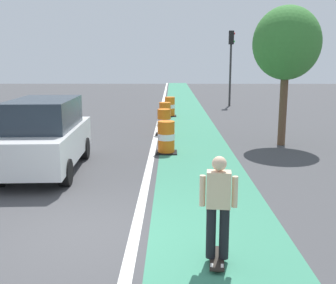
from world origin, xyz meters
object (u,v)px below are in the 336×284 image
at_px(traffic_barrel_back, 165,114).
at_px(traffic_barrel_front, 166,138).
at_px(traffic_barrel_mid, 164,122).
at_px(street_tree_sidewalk, 287,44).
at_px(traffic_barrel_far, 170,107).
at_px(parked_suv_nearest, 45,135).
at_px(traffic_light_corner, 231,55).
at_px(skateboarder_on_lane, 218,206).

bearing_deg(traffic_barrel_back, traffic_barrel_front, -88.68).
bearing_deg(traffic_barrel_back, traffic_barrel_mid, -89.81).
relative_size(traffic_barrel_mid, traffic_barrel_back, 1.00).
bearing_deg(traffic_barrel_back, street_tree_sidewalk, -48.23).
distance_m(traffic_barrel_front, traffic_barrel_far, 9.39).
relative_size(traffic_barrel_mid, street_tree_sidewalk, 0.22).
relative_size(parked_suv_nearest, traffic_barrel_mid, 4.30).
height_order(traffic_barrel_front, traffic_light_corner, traffic_light_corner).
distance_m(parked_suv_nearest, traffic_barrel_front, 4.10).
bearing_deg(parked_suv_nearest, traffic_barrel_far, 73.59).
bearing_deg(skateboarder_on_lane, traffic_barrel_far, 92.73).
xyz_separation_m(parked_suv_nearest, traffic_barrel_back, (3.22, 8.64, -0.50)).
bearing_deg(traffic_light_corner, skateboarder_on_lane, -98.49).
relative_size(skateboarder_on_lane, street_tree_sidewalk, 0.34).
bearing_deg(traffic_barrel_back, parked_suv_nearest, -110.43).
distance_m(skateboarder_on_lane, traffic_barrel_back, 13.98).
bearing_deg(traffic_barrel_back, skateboarder_on_lane, -85.77).
height_order(skateboarder_on_lane, traffic_barrel_far, skateboarder_on_lane).
bearing_deg(parked_suv_nearest, traffic_light_corner, 66.09).
relative_size(skateboarder_on_lane, traffic_barrel_mid, 1.55).
bearing_deg(traffic_barrel_back, traffic_barrel_far, 85.83).
xyz_separation_m(traffic_barrel_front, traffic_barrel_far, (0.08, 9.39, 0.00)).
height_order(traffic_barrel_front, traffic_barrel_mid, same).
xyz_separation_m(traffic_barrel_front, street_tree_sidewalk, (4.27, 1.40, 3.14)).
bearing_deg(traffic_barrel_mid, traffic_barrel_far, 87.93).
bearing_deg(traffic_barrel_back, traffic_light_corner, 62.74).
distance_m(traffic_barrel_far, traffic_light_corner, 7.47).
bearing_deg(traffic_light_corner, traffic_barrel_back, -117.26).
relative_size(parked_suv_nearest, traffic_barrel_far, 4.30).
height_order(traffic_barrel_back, traffic_light_corner, traffic_light_corner).
bearing_deg(parked_suv_nearest, traffic_barrel_back, 69.57).
bearing_deg(traffic_barrel_mid, street_tree_sidewalk, -25.57).
bearing_deg(traffic_barrel_mid, traffic_barrel_front, -87.77).
height_order(skateboarder_on_lane, parked_suv_nearest, parked_suv_nearest).
height_order(skateboarder_on_lane, traffic_barrel_mid, skateboarder_on_lane).
xyz_separation_m(traffic_barrel_mid, traffic_barrel_far, (0.21, 5.88, 0.00)).
bearing_deg(parked_suv_nearest, traffic_barrel_front, 34.31).
bearing_deg(traffic_light_corner, traffic_barrel_front, -105.92).
bearing_deg(traffic_barrel_front, parked_suv_nearest, -145.69).
xyz_separation_m(skateboarder_on_lane, traffic_barrel_back, (-1.03, 13.93, -0.38)).
relative_size(traffic_barrel_front, traffic_barrel_mid, 1.00).
distance_m(traffic_barrel_mid, traffic_light_corner, 12.50).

